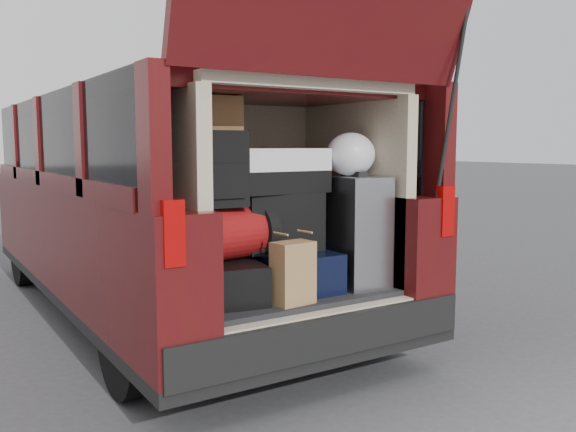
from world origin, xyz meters
The scene contains 13 objects.
ground centered at (0.00, 0.00, 0.00)m, with size 80.00×80.00×0.00m, color #38383A.
minivan centered at (0.00, 1.86, 0.91)m, with size 1.90×5.35×2.77m.
load_floor centered at (0.00, 0.28, 0.28)m, with size 1.24×1.05×0.55m, color black.
black_hardshell centered at (-0.40, 0.14, 0.66)m, with size 0.40×0.55×0.22m, color black.
navy_hardshell centered at (0.06, 0.13, 0.67)m, with size 0.44×0.54×0.23m, color black.
silver_roller centered at (0.47, 0.05, 0.89)m, with size 0.28×0.45×0.67m, color silver.
kraft_bag centered at (-0.10, -0.15, 0.72)m, with size 0.22×0.14×0.34m, color #AD844E.
red_duffel centered at (-0.33, 0.17, 0.92)m, with size 0.47×0.30×0.30m, color maroon.
black_soft_case centered at (0.02, 0.20, 0.96)m, with size 0.48×0.29×0.34m, color black.
backpack centered at (-0.41, 0.12, 1.28)m, with size 0.29×0.18×0.41m, color black.
twotone_duffel centered at (0.01, 0.21, 1.26)m, with size 0.58×0.30×0.26m, color white.
grocery_sack_lower centered at (-0.37, 0.18, 1.58)m, with size 0.21×0.17×0.19m, color brown.
plastic_bag_right centered at (0.46, 0.07, 1.35)m, with size 0.31×0.28×0.26m, color white.
Camera 1 is at (-1.87, -2.86, 1.41)m, focal length 38.00 mm.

